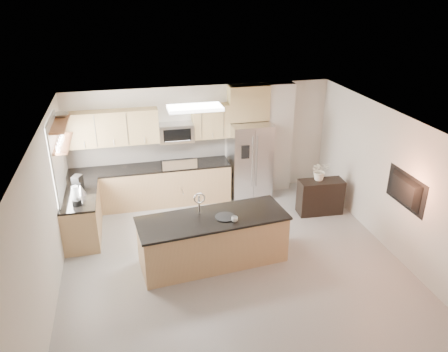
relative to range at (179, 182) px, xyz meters
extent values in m
plane|color=gray|center=(0.60, -2.92, -0.47)|extent=(6.50, 6.50, 0.00)
cube|color=silver|center=(0.60, -2.92, 2.13)|extent=(6.00, 6.50, 0.02)
cube|color=beige|center=(0.60, 0.33, 0.83)|extent=(6.00, 0.02, 2.60)
cube|color=beige|center=(-2.40, -2.92, 0.83)|extent=(0.02, 6.50, 2.60)
cube|color=beige|center=(3.60, -2.92, 0.83)|extent=(0.02, 6.50, 2.60)
cube|color=tan|center=(-0.63, 0.00, -0.03)|extent=(3.55, 0.65, 0.88)
cube|color=black|center=(-0.63, 0.00, 0.43)|extent=(3.55, 0.66, 0.04)
cube|color=beige|center=(-0.63, 0.32, 0.71)|extent=(3.55, 0.02, 0.52)
cube|color=tan|center=(-2.07, -1.07, -0.03)|extent=(0.65, 1.50, 0.88)
cube|color=black|center=(-2.07, -1.07, 0.43)|extent=(0.66, 1.50, 0.04)
cube|color=black|center=(0.00, 0.00, -0.02)|extent=(0.76, 0.64, 0.90)
cube|color=black|center=(0.00, 0.00, 0.44)|extent=(0.76, 0.62, 0.03)
cube|color=#BCBDBF|center=(0.00, -0.30, 0.56)|extent=(0.76, 0.04, 0.22)
cube|color=tan|center=(-1.34, 0.16, 1.35)|extent=(1.92, 0.33, 0.75)
cube|color=tan|center=(0.79, 0.16, 1.35)|extent=(0.82, 0.33, 0.75)
cube|color=#BCBDBF|center=(0.00, 0.13, 1.16)|extent=(0.76, 0.40, 0.40)
cube|color=black|center=(0.00, -0.07, 1.16)|extent=(0.60, 0.02, 0.28)
cube|color=#BCBDBF|center=(1.66, -0.05, 0.42)|extent=(0.92, 0.75, 1.78)
cube|color=gray|center=(1.66, -0.43, 0.42)|extent=(0.02, 0.01, 1.69)
cube|color=black|center=(1.44, -0.44, 0.78)|extent=(0.18, 0.03, 0.30)
cube|color=beige|center=(2.42, 0.18, 0.83)|extent=(0.60, 0.30, 2.60)
cube|color=white|center=(-2.38, -1.07, 1.18)|extent=(0.03, 1.05, 1.55)
cube|color=silver|center=(-2.37, -1.07, 1.18)|extent=(0.03, 1.15, 1.65)
cube|color=#97663C|center=(-2.25, -0.97, 1.48)|extent=(0.30, 1.20, 0.04)
cube|color=#97663C|center=(-2.25, -0.97, 1.85)|extent=(0.30, 1.20, 0.04)
cube|color=white|center=(0.20, -1.32, 2.09)|extent=(1.00, 0.50, 0.06)
cube|color=tan|center=(0.26, -2.53, -0.04)|extent=(2.66, 1.15, 0.87)
cube|color=black|center=(0.26, -2.53, 0.42)|extent=(2.72, 1.22, 0.04)
cube|color=black|center=(0.06, -2.53, 0.40)|extent=(0.55, 0.40, 0.01)
cylinder|color=#BCBDBF|center=(0.06, -2.31, 0.61)|extent=(0.03, 0.03, 0.34)
torus|color=#BCBDBF|center=(0.06, -2.37, 0.76)|extent=(0.21, 0.03, 0.21)
cube|color=black|center=(2.92, -1.26, -0.09)|extent=(0.98, 0.45, 0.77)
imported|color=silver|center=(0.60, -2.76, 0.49)|extent=(0.14, 0.14, 0.09)
cylinder|color=black|center=(0.48, -2.59, 0.45)|extent=(0.36, 0.36, 0.02)
cylinder|color=black|center=(-2.07, -1.53, 0.50)|extent=(0.17, 0.17, 0.11)
cylinder|color=silver|center=(-2.07, -1.53, 0.70)|extent=(0.12, 0.12, 0.27)
cone|color=#BCBDBF|center=(-2.02, -1.10, 0.56)|extent=(0.20, 0.20, 0.22)
cylinder|color=black|center=(-2.02, -1.10, 0.67)|extent=(0.04, 0.04, 0.04)
cube|color=black|center=(-2.09, -0.85, 0.60)|extent=(0.22, 0.24, 0.30)
cylinder|color=#BCBDBF|center=(-2.09, -0.91, 0.53)|extent=(0.10, 0.10, 0.11)
imported|color=#BCBDBF|center=(-2.25, -0.58, 1.91)|extent=(0.48, 0.48, 0.09)
imported|color=white|center=(2.90, -1.19, 0.61)|extent=(0.60, 0.53, 0.63)
imported|color=black|center=(3.51, -3.12, 0.88)|extent=(0.14, 1.08, 0.62)
camera|label=1|loc=(-1.06, -9.07, 4.21)|focal=35.00mm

